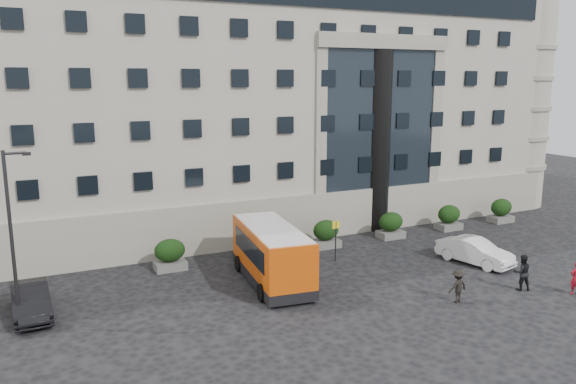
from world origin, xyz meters
name	(u,v)px	position (x,y,z in m)	size (l,w,h in m)	color
ground	(290,306)	(0.00, 0.00, 0.00)	(120.00, 120.00, 0.00)	black
civic_building	(242,102)	(6.00, 22.00, 9.00)	(44.00, 24.00, 18.00)	#A19C8E
entrance_column	(378,142)	(12.00, 10.30, 6.50)	(1.80, 1.80, 13.00)	black
hedge_a	(170,254)	(-4.00, 7.80, 0.93)	(1.80, 1.26, 1.84)	#555553
hedge_b	(253,243)	(1.20, 7.80, 0.93)	(1.80, 1.26, 1.84)	#555553
hedge_c	(326,234)	(6.40, 7.80, 0.93)	(1.80, 1.26, 1.84)	#555553
hedge_d	(391,225)	(11.60, 7.80, 0.93)	(1.80, 1.26, 1.84)	#555553
hedge_e	(449,217)	(16.80, 7.80, 0.93)	(1.80, 1.26, 1.84)	#555553
hedge_f	(501,210)	(22.00, 7.80, 0.93)	(1.80, 1.26, 1.84)	#555553
street_lamp	(13,233)	(-11.94, 3.00, 4.37)	(1.16, 0.18, 8.00)	#262628
bus_stop_sign	(336,234)	(5.50, 5.00, 1.73)	(0.50, 0.08, 2.52)	#262628
minibus	(272,252)	(0.52, 3.35, 1.72)	(3.45, 7.71, 3.11)	#CA4809
parked_car_b	(31,300)	(-11.50, 4.15, 0.76)	(1.61, 4.62, 1.52)	black
white_taxi	(475,251)	(12.86, 1.00, 0.77)	(1.62, 4.66, 1.53)	silver
pedestrian_a	(576,278)	(14.00, -4.98, 0.87)	(0.64, 0.42, 1.74)	maroon
pedestrian_b	(522,272)	(11.98, -3.34, 0.96)	(0.93, 0.73, 1.92)	black
pedestrian_c	(458,286)	(7.76, -3.18, 0.83)	(1.08, 0.62, 1.67)	black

